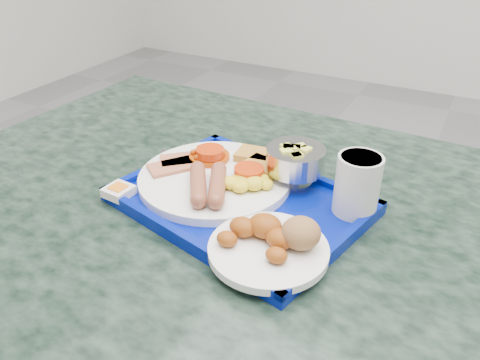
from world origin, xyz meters
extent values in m
cube|color=black|center=(-0.15, -0.21, 0.81)|extent=(1.37, 0.95, 0.04)
cube|color=#03148E|center=(-0.17, -0.22, 0.84)|extent=(0.46, 0.38, 0.01)
cube|color=#03148E|center=(-0.14, -0.08, 0.85)|extent=(0.39, 0.11, 0.01)
cube|color=#03148E|center=(-0.21, -0.35, 0.85)|extent=(0.39, 0.11, 0.01)
cube|color=#03148E|center=(0.02, -0.26, 0.85)|extent=(0.08, 0.29, 0.01)
cube|color=#03148E|center=(-0.36, -0.17, 0.85)|extent=(0.08, 0.29, 0.01)
cylinder|color=white|center=(-0.24, -0.19, 0.85)|extent=(0.28, 0.28, 0.02)
cube|color=#D07353|center=(-0.32, -0.17, 0.86)|extent=(0.10, 0.10, 0.01)
cube|color=#D07353|center=(-0.32, -0.20, 0.86)|extent=(0.10, 0.11, 0.01)
cylinder|color=#AF4307|center=(-0.28, -0.14, 0.87)|extent=(0.08, 0.08, 0.01)
sphere|color=#AF4307|center=(-0.28, -0.15, 0.87)|extent=(0.01, 0.01, 0.01)
sphere|color=#AF4307|center=(-0.29, -0.12, 0.87)|extent=(0.01, 0.01, 0.01)
sphere|color=#AF4307|center=(-0.27, -0.14, 0.87)|extent=(0.01, 0.01, 0.01)
sphere|color=#AF4307|center=(-0.30, -0.11, 0.87)|extent=(0.01, 0.01, 0.01)
sphere|color=#AF4307|center=(-0.29, -0.16, 0.87)|extent=(0.01, 0.01, 0.01)
sphere|color=#AF4307|center=(-0.29, -0.14, 0.87)|extent=(0.01, 0.01, 0.01)
sphere|color=#AF4307|center=(-0.31, -0.13, 0.87)|extent=(0.01, 0.01, 0.01)
sphere|color=#AF4307|center=(-0.31, -0.15, 0.87)|extent=(0.01, 0.01, 0.01)
sphere|color=#AF4307|center=(-0.26, -0.13, 0.87)|extent=(0.01, 0.01, 0.01)
sphere|color=#AF4307|center=(-0.29, -0.16, 0.87)|extent=(0.01, 0.01, 0.01)
sphere|color=#AF4307|center=(-0.26, -0.14, 0.87)|extent=(0.01, 0.01, 0.01)
cube|color=#C78731|center=(-0.20, -0.10, 0.87)|extent=(0.08, 0.06, 0.01)
cube|color=#C78731|center=(-0.17, -0.13, 0.87)|extent=(0.08, 0.06, 0.01)
cylinder|color=brown|center=(-0.24, -0.25, 0.87)|extent=(0.08, 0.10, 0.03)
cylinder|color=brown|center=(-0.21, -0.23, 0.87)|extent=(0.07, 0.11, 0.03)
ellipsoid|color=yellow|center=(-0.14, -0.19, 0.87)|extent=(0.02, 0.02, 0.01)
ellipsoid|color=yellow|center=(-0.19, -0.19, 0.87)|extent=(0.03, 0.03, 0.02)
ellipsoid|color=yellow|center=(-0.16, -0.20, 0.87)|extent=(0.04, 0.04, 0.02)
ellipsoid|color=yellow|center=(-0.19, -0.21, 0.87)|extent=(0.03, 0.03, 0.02)
ellipsoid|color=yellow|center=(-0.17, -0.19, 0.87)|extent=(0.03, 0.03, 0.02)
ellipsoid|color=yellow|center=(-0.18, -0.19, 0.87)|extent=(0.04, 0.04, 0.02)
ellipsoid|color=yellow|center=(-0.17, -0.21, 0.87)|extent=(0.03, 0.03, 0.02)
ellipsoid|color=yellow|center=(-0.15, -0.17, 0.87)|extent=(0.03, 0.03, 0.02)
ellipsoid|color=yellow|center=(-0.14, -0.18, 0.87)|extent=(0.03, 0.03, 0.02)
cylinder|color=#A82204|center=(-0.28, -0.14, 0.88)|extent=(0.05, 0.05, 0.02)
cylinder|color=#A82204|center=(-0.18, -0.17, 0.88)|extent=(0.05, 0.05, 0.02)
cylinder|color=white|center=(-0.07, -0.32, 0.85)|extent=(0.18, 0.18, 0.01)
ellipsoid|color=#9B4812|center=(-0.05, -0.35, 0.87)|extent=(0.03, 0.03, 0.02)
ellipsoid|color=#9B4812|center=(-0.06, -0.32, 0.87)|extent=(0.04, 0.04, 0.03)
ellipsoid|color=#9B4812|center=(-0.09, -0.30, 0.88)|extent=(0.05, 0.04, 0.04)
ellipsoid|color=#9B4812|center=(-0.12, -0.32, 0.87)|extent=(0.04, 0.04, 0.03)
ellipsoid|color=#9B4812|center=(-0.12, -0.35, 0.87)|extent=(0.03, 0.03, 0.02)
ellipsoid|color=#9A673D|center=(-0.03, -0.30, 0.88)|extent=(0.06, 0.06, 0.05)
cylinder|color=#ABABAD|center=(-0.11, -0.12, 0.85)|extent=(0.07, 0.07, 0.01)
cylinder|color=#ABABAD|center=(-0.11, -0.12, 0.86)|extent=(0.02, 0.02, 0.02)
cylinder|color=#ABABAD|center=(-0.11, -0.12, 0.89)|extent=(0.11, 0.11, 0.04)
cube|color=#FEFE60|center=(-0.10, -0.12, 0.91)|extent=(0.02, 0.02, 0.02)
cube|color=#FEFE60|center=(-0.11, -0.12, 0.91)|extent=(0.02, 0.02, 0.02)
cube|color=#FEFE60|center=(-0.10, -0.14, 0.91)|extent=(0.03, 0.03, 0.02)
cube|color=#FEFE60|center=(-0.11, -0.11, 0.91)|extent=(0.03, 0.03, 0.02)
cube|color=#FEFE60|center=(-0.13, -0.12, 0.91)|extent=(0.03, 0.03, 0.02)
cube|color=#FEFE60|center=(-0.10, -0.14, 0.91)|extent=(0.03, 0.03, 0.02)
cube|color=#FEFE60|center=(-0.13, -0.12, 0.91)|extent=(0.02, 0.02, 0.02)
cube|color=#FEFE60|center=(-0.12, -0.14, 0.91)|extent=(0.03, 0.03, 0.02)
cylinder|color=silver|center=(0.01, -0.16, 0.90)|extent=(0.07, 0.07, 0.10)
cylinder|color=orange|center=(0.01, -0.16, 0.94)|extent=(0.06, 0.06, 0.01)
cube|color=#ABABAD|center=(-0.37, -0.19, 0.85)|extent=(0.06, 0.12, 0.00)
ellipsoid|color=#ABABAD|center=(-0.34, -0.11, 0.85)|extent=(0.04, 0.05, 0.01)
cube|color=#ABABAD|center=(-0.37, -0.17, 0.85)|extent=(0.02, 0.17, 0.00)
cube|color=white|center=(-0.37, -0.30, 0.85)|extent=(0.05, 0.05, 0.02)
cube|color=orange|center=(-0.37, -0.30, 0.86)|extent=(0.03, 0.03, 0.00)
camera|label=1|loc=(0.14, -0.81, 1.29)|focal=35.00mm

